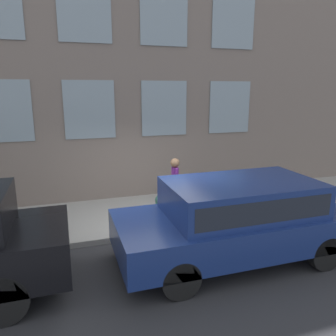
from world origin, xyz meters
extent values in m
plane|color=#2D2D30|center=(0.00, 0.00, 0.00)|extent=(80.00, 80.00, 0.00)
cube|color=#9E9B93|center=(1.42, 0.00, 0.07)|extent=(2.83, 60.00, 0.13)
cube|color=gray|center=(2.98, 0.00, 5.00)|extent=(0.30, 40.00, 10.01)
cube|color=#8C9EA8|center=(2.81, -3.37, 2.86)|extent=(0.03, 1.43, 1.65)
cube|color=#8C9EA8|center=(2.81, -1.12, 2.86)|extent=(0.03, 1.43, 1.65)
cube|color=#8C9EA8|center=(2.81, 1.12, 2.86)|extent=(0.03, 1.43, 1.65)
cube|color=#8C9EA8|center=(2.81, 3.37, 2.86)|extent=(0.03, 1.43, 1.65)
cube|color=#8C9EA8|center=(2.81, -3.37, 5.50)|extent=(0.03, 1.43, 1.65)
cube|color=#8C9EA8|center=(2.81, -1.12, 5.50)|extent=(0.03, 1.43, 1.65)
cube|color=#8C9EA8|center=(2.81, 1.12, 5.50)|extent=(0.03, 1.43, 1.65)
cylinder|color=#2D7260|center=(0.60, -0.33, 0.15)|extent=(0.37, 0.37, 0.04)
cylinder|color=#2D7260|center=(0.60, -0.33, 0.42)|extent=(0.27, 0.27, 0.57)
sphere|color=#2C5D50|center=(0.60, -0.33, 0.70)|extent=(0.29, 0.29, 0.29)
cylinder|color=black|center=(0.60, -0.33, 0.79)|extent=(0.10, 0.10, 0.12)
cylinder|color=#2D7260|center=(0.60, -0.52, 0.48)|extent=(0.09, 0.10, 0.09)
cylinder|color=#2D7260|center=(0.60, -0.14, 0.48)|extent=(0.09, 0.10, 0.09)
cylinder|color=#726651|center=(0.94, -0.85, 0.50)|extent=(0.11, 0.11, 0.73)
cylinder|color=#726651|center=(1.09, -0.85, 0.50)|extent=(0.11, 0.11, 0.73)
cube|color=#72288C|center=(1.01, -0.85, 1.14)|extent=(0.20, 0.14, 0.55)
cylinder|color=#72288C|center=(0.87, -0.85, 1.16)|extent=(0.09, 0.09, 0.52)
cylinder|color=#72288C|center=(1.16, -0.85, 1.16)|extent=(0.09, 0.09, 0.52)
sphere|color=#8C6647|center=(1.01, -0.85, 1.54)|extent=(0.24, 0.24, 0.24)
cylinder|color=black|center=(-2.36, 0.21, 0.34)|extent=(0.24, 0.69, 0.69)
cylinder|color=black|center=(-0.58, 0.21, 0.34)|extent=(0.24, 0.69, 0.69)
cylinder|color=black|center=(-2.36, -2.76, 0.34)|extent=(0.24, 0.69, 0.69)
cylinder|color=black|center=(-0.58, -2.76, 0.34)|extent=(0.24, 0.69, 0.69)
cube|color=navy|center=(-1.47, -1.27, 0.67)|extent=(2.01, 4.79, 0.66)
cube|color=navy|center=(-1.47, -1.39, 1.33)|extent=(1.77, 2.97, 0.66)
cube|color=#1E232D|center=(-1.47, -1.39, 1.33)|extent=(1.78, 2.73, 0.42)
cylinder|color=black|center=(-2.14, 2.95, 0.41)|extent=(0.24, 0.82, 0.82)
cylinder|color=black|center=(-0.54, 2.95, 0.41)|extent=(0.24, 0.82, 0.82)
camera|label=1|loc=(-6.93, 1.91, 3.41)|focal=35.00mm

